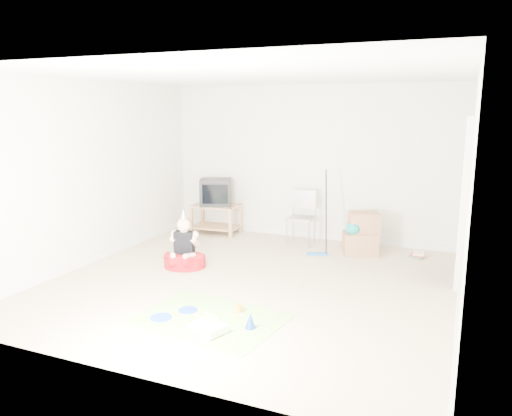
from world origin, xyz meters
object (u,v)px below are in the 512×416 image
at_px(folding_chair, 301,218).
at_px(birthday_cake, 209,329).
at_px(tv_stand, 216,217).
at_px(crt_tv, 216,192).
at_px(seated_woman, 185,254).
at_px(cardboard_boxes, 361,234).

height_order(folding_chair, birthday_cake, folding_chair).
distance_m(tv_stand, crt_tv, 0.45).
relative_size(folding_chair, seated_woman, 1.08).
distance_m(folding_chair, seated_woman, 2.13).
height_order(tv_stand, birthday_cake, tv_stand).
bearing_deg(crt_tv, tv_stand, 0.00).
bearing_deg(cardboard_boxes, crt_tv, 173.90).
relative_size(crt_tv, cardboard_boxes, 0.84).
distance_m(folding_chair, birthday_cake, 3.55).
height_order(tv_stand, cardboard_boxes, cardboard_boxes).
distance_m(crt_tv, birthday_cake, 4.15).
relative_size(tv_stand, seated_woman, 0.99).
bearing_deg(seated_woman, tv_stand, 104.51).
height_order(folding_chair, cardboard_boxes, folding_chair).
distance_m(seated_woman, birthday_cake, 2.19).
relative_size(crt_tv, seated_woman, 0.64).
bearing_deg(folding_chair, birthday_cake, -87.13).
bearing_deg(tv_stand, seated_woman, -75.49).
relative_size(folding_chair, birthday_cake, 2.35).
relative_size(folding_chair, cardboard_boxes, 1.41).
bearing_deg(seated_woman, cardboard_boxes, 37.13).
distance_m(tv_stand, cardboard_boxes, 2.68).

